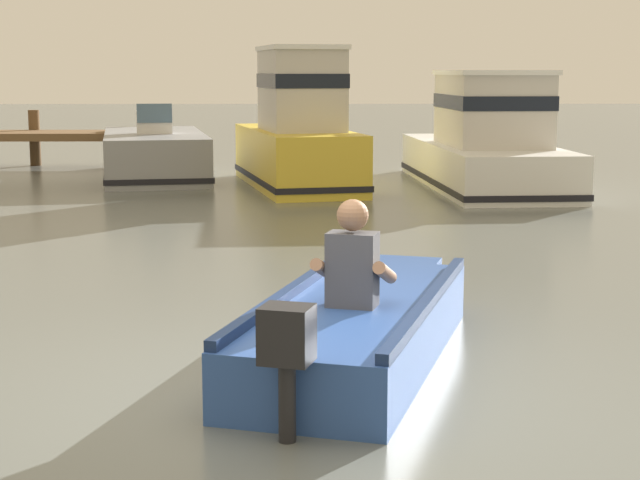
% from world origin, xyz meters
% --- Properties ---
extents(ground_plane, '(120.00, 120.00, 0.00)m').
position_xyz_m(ground_plane, '(0.00, 0.00, 0.00)').
color(ground_plane, slate).
extents(rowboat_with_person, '(1.95, 3.67, 1.19)m').
position_xyz_m(rowboat_with_person, '(0.48, 0.79, 0.25)').
color(rowboat_with_person, '#2D519E').
rests_on(rowboat_with_person, ground).
extents(moored_boat_grey, '(2.72, 4.91, 1.46)m').
position_xyz_m(moored_boat_grey, '(-2.84, 13.57, 0.42)').
color(moored_boat_grey, gray).
rests_on(moored_boat_grey, ground).
extents(moored_boat_yellow, '(2.52, 4.73, 2.50)m').
position_xyz_m(moored_boat_yellow, '(-0.00, 11.78, 0.92)').
color(moored_boat_yellow, gold).
rests_on(moored_boat_yellow, ground).
extents(moored_boat_white, '(2.40, 6.05, 2.08)m').
position_xyz_m(moored_boat_white, '(3.36, 11.73, 0.76)').
color(moored_boat_white, white).
rests_on(moored_boat_white, ground).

